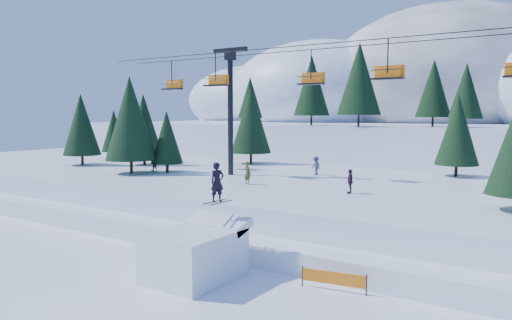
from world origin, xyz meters
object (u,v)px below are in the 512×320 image
Objects in this scene: jump_kicker at (196,252)px; banner_near at (334,278)px; chairlift at (355,87)px; banner_far at (371,271)px.

jump_kicker is 6.27m from banner_near.
chairlift reaches higher than banner_far.
banner_far is at bearing 29.34° from jump_kicker.
chairlift reaches higher than jump_kicker.
jump_kicker is at bearing -160.65° from banner_near.
banner_near is 2.03m from banner_far.
chairlift is 15.98m from banner_far.
banner_near is at bearing 19.35° from jump_kicker.
chairlift is 16.33× the size of banner_far.
jump_kicker reaches higher than banner_far.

